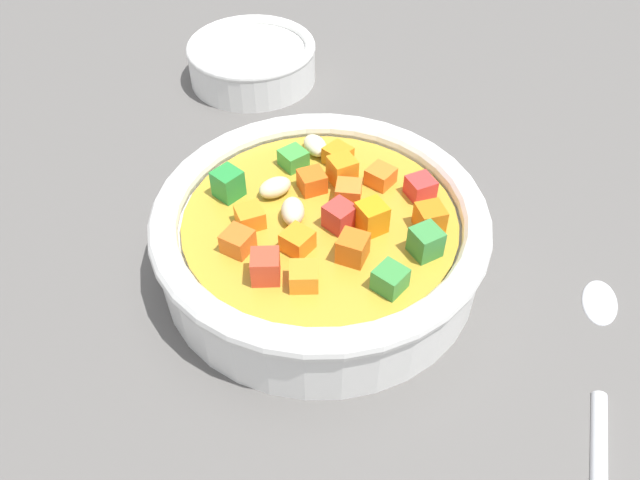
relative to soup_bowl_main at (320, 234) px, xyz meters
The scene contains 4 objects.
ground_plane 3.94cm from the soup_bowl_main, 18.95° to the right, with size 140.00×140.00×2.00cm, color #565451.
soup_bowl_main is the anchor object (origin of this frame).
spoon 19.33cm from the soup_bowl_main, 114.16° to the left, with size 17.33×16.39×0.89cm.
side_bowl_small 24.77cm from the soup_bowl_main, 104.29° to the right, with size 11.82×11.82×3.72cm.
Camera 1 is at (13.88, 24.93, 31.25)cm, focal length 34.94 mm.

